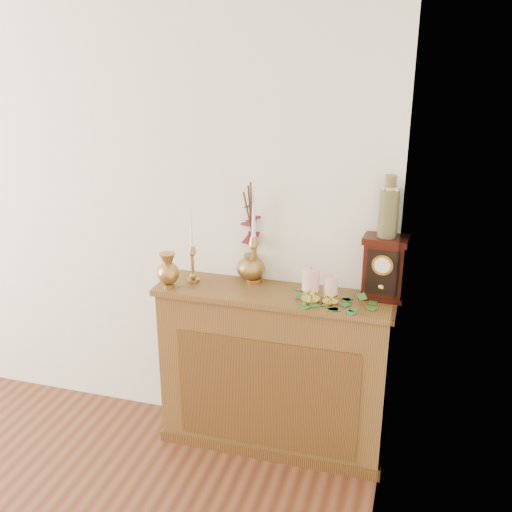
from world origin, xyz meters
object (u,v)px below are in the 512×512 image
(mantel_clock, at_px, (384,268))
(ceramic_vase, at_px, (389,210))
(candlestick_center, at_px, (254,252))
(bud_vase, at_px, (168,271))
(ginger_jar, at_px, (252,234))
(candlestick_left, at_px, (192,258))

(mantel_clock, distance_m, ceramic_vase, 0.30)
(candlestick_center, relative_size, mantel_clock, 1.62)
(bud_vase, relative_size, ginger_jar, 0.34)
(candlestick_center, height_order, bud_vase, candlestick_center)
(candlestick_left, xyz_separation_m, mantel_clock, (0.98, 0.08, 0.02))
(mantel_clock, bearing_deg, candlestick_center, -177.70)
(ceramic_vase, bearing_deg, candlestick_left, -175.40)
(bud_vase, xyz_separation_m, ceramic_vase, (1.08, 0.18, 0.36))
(candlestick_left, relative_size, bud_vase, 2.18)
(mantel_clock, height_order, ceramic_vase, ceramic_vase)
(bud_vase, bearing_deg, candlestick_center, 25.95)
(candlestick_center, distance_m, bud_vase, 0.45)
(ceramic_vase, bearing_deg, mantel_clock, -93.56)
(candlestick_center, bearing_deg, bud_vase, -154.05)
(bud_vase, relative_size, ceramic_vase, 0.62)
(candlestick_center, relative_size, bud_vase, 2.76)
(candlestick_left, bearing_deg, ceramic_vase, 4.60)
(bud_vase, height_order, mantel_clock, mantel_clock)
(candlestick_center, xyz_separation_m, mantel_clock, (0.67, -0.01, -0.01))
(bud_vase, height_order, ginger_jar, ginger_jar)
(ginger_jar, height_order, ceramic_vase, ceramic_vase)
(candlestick_left, xyz_separation_m, ginger_jar, (0.28, 0.14, 0.11))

